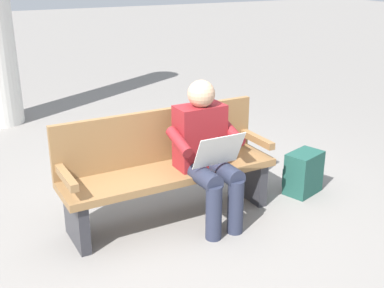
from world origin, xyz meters
name	(u,v)px	position (x,y,z in m)	size (l,w,h in m)	color
ground_plane	(171,218)	(0.00, 0.00, 0.00)	(40.00, 40.00, 0.00)	gray
bench_near	(166,165)	(0.00, -0.07, 0.46)	(1.82, 0.55, 0.90)	olive
person_seated	(207,150)	(-0.26, 0.15, 0.63)	(0.58, 0.58, 1.18)	maroon
backpack	(303,173)	(-1.31, 0.09, 0.20)	(0.40, 0.35, 0.40)	#1E4C42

